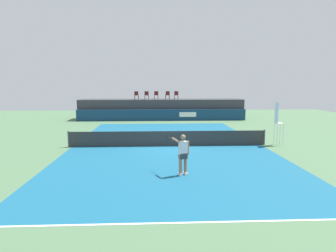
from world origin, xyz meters
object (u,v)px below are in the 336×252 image
at_px(tennis_player, 183,153).
at_px(spectator_chair_center, 156,95).
at_px(spectator_chair_far_left, 136,95).
at_px(spectator_chair_left, 147,95).
at_px(net_post_near, 69,139).
at_px(tennis_ball, 224,142).
at_px(net_post_far, 264,137).
at_px(spectator_chair_right, 168,95).
at_px(umpire_chair, 278,120).
at_px(spectator_chair_far_right, 176,95).

bearing_deg(tennis_player, spectator_chair_center, 92.40).
bearing_deg(spectator_chair_far_left, spectator_chair_left, 3.16).
distance_m(net_post_near, tennis_ball, 10.14).
relative_size(spectator_chair_left, tennis_player, 0.50).
bearing_deg(net_post_far, spectator_chair_right, 109.93).
distance_m(spectator_chair_center, umpire_chair, 17.07).
bearing_deg(spectator_chair_far_right, spectator_chair_left, -175.98).
bearing_deg(umpire_chair, tennis_player, -136.81).
bearing_deg(spectator_chair_center, umpire_chair, -63.56).
xyz_separation_m(spectator_chair_center, spectator_chair_right, (1.26, -0.04, 0.00)).
bearing_deg(net_post_far, net_post_near, 180.00).
xyz_separation_m(spectator_chair_left, spectator_chair_center, (1.06, 0.24, 0.00)).
bearing_deg(umpire_chair, net_post_near, 179.96).
bearing_deg(spectator_chair_center, spectator_chair_far_left, -172.12).
relative_size(spectator_chair_center, net_post_far, 0.89).
xyz_separation_m(spectator_chair_left, spectator_chair_far_right, (3.29, 0.23, 0.00)).
relative_size(spectator_chair_right, net_post_near, 0.89).
bearing_deg(tennis_ball, spectator_chair_left, 111.57).
relative_size(spectator_chair_left, spectator_chair_far_right, 1.00).
bearing_deg(tennis_player, spectator_chair_left, 95.26).
bearing_deg(tennis_ball, umpire_chair, -19.13).
relative_size(net_post_near, tennis_player, 0.56).
distance_m(umpire_chair, net_post_near, 13.26).
height_order(spectator_chair_right, umpire_chair, spectator_chair_right).
distance_m(spectator_chair_right, spectator_chair_far_right, 0.98).
bearing_deg(spectator_chair_center, spectator_chair_left, -167.28).
xyz_separation_m(spectator_chair_center, spectator_chair_far_right, (2.23, -0.01, 0.00)).
height_order(net_post_far, tennis_ball, net_post_far).
bearing_deg(net_post_far, spectator_chair_center, 113.94).
distance_m(spectator_chair_far_right, umpire_chair, 16.20).
xyz_separation_m(spectator_chair_left, tennis_ball, (5.50, -13.93, -2.66)).
xyz_separation_m(spectator_chair_center, tennis_ball, (4.44, -14.16, -2.66)).
height_order(spectator_chair_right, tennis_ball, spectator_chair_right).
xyz_separation_m(umpire_chair, net_post_far, (-0.82, 0.01, -1.09)).
bearing_deg(spectator_chair_right, spectator_chair_far_left, -175.64).
relative_size(spectator_chair_far_left, net_post_near, 0.89).
distance_m(net_post_far, tennis_player, 8.61).
height_order(spectator_chair_left, tennis_ball, spectator_chair_left).
relative_size(spectator_chair_far_left, spectator_chair_left, 1.00).
bearing_deg(net_post_far, spectator_chair_left, 117.55).
height_order(spectator_chair_far_left, spectator_chair_right, same).
bearing_deg(net_post_far, tennis_player, -133.03).
distance_m(tennis_player, tennis_ball, 8.23).
xyz_separation_m(spectator_chair_right, net_post_far, (5.51, -15.21, -2.19)).
relative_size(spectator_chair_far_left, umpire_chair, 0.32).
bearing_deg(net_post_far, spectator_chair_far_right, 106.59).
height_order(umpire_chair, tennis_ball, umpire_chair).
bearing_deg(spectator_chair_right, spectator_chair_center, 178.20).
height_order(spectator_chair_center, spectator_chair_far_right, same).
height_order(spectator_chair_far_left, tennis_ball, spectator_chair_far_left).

